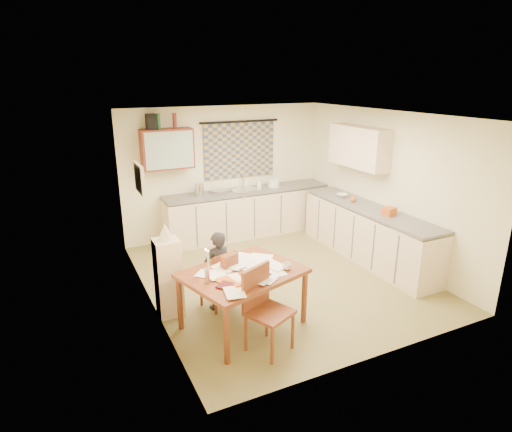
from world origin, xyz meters
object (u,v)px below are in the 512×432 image
dining_table (243,298)px  person (218,271)px  chair_far (218,289)px  shelf_stand (168,278)px  counter_right (367,233)px  stove (417,257)px  counter_back (248,213)px

dining_table → person: size_ratio=1.47×
chair_far → shelf_stand: bearing=-27.0°
counter_right → stove: size_ratio=3.28×
counter_back → shelf_stand: size_ratio=3.14×
counter_right → person: bearing=-170.8°
dining_table → person: person is taller
person → shelf_stand: person is taller
person → shelf_stand: 0.65m
counter_right → stove: bearing=-90.0°
person → dining_table: bearing=91.9°
chair_far → counter_right: bearing=170.2°
counter_right → stove: 1.13m
stove → shelf_stand: size_ratio=0.85×
shelf_stand → stove: bearing=-12.5°
counter_right → person: (-2.91, -0.47, 0.10)m
dining_table → stove: bearing=-18.8°
dining_table → shelf_stand: size_ratio=1.54×
dining_table → chair_far: (-0.11, 0.58, -0.12)m
counter_back → counter_right: size_ratio=1.12×
stove → person: 2.98m
dining_table → counter_right: bearing=3.6°
counter_back → shelf_stand: (-2.18, -2.29, 0.07)m
counter_back → chair_far: counter_back is taller
counter_right → chair_far: (-2.90, -0.44, -0.20)m
counter_back → person: 2.87m
counter_back → counter_right: same height
person → shelf_stand: bearing=-21.8°
stove → shelf_stand: (-3.54, 0.79, 0.08)m
person → counter_right: bearing=178.6°
stove → chair_far: (-2.90, 0.69, -0.19)m
dining_table → chair_far: chair_far is taller
stove → shelf_stand: shelf_stand is taller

